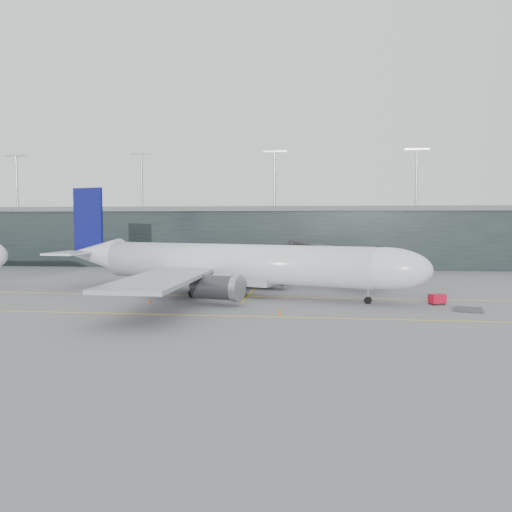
# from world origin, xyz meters

# --- Properties ---
(ground) EXTENTS (320.00, 320.00, 0.00)m
(ground) POSITION_xyz_m (0.00, 0.00, 0.00)
(ground) COLOR slate
(ground) RESTS_ON ground
(taxiline_a) EXTENTS (160.00, 0.25, 0.02)m
(taxiline_a) POSITION_xyz_m (0.00, -4.00, 0.01)
(taxiline_a) COLOR yellow
(taxiline_a) RESTS_ON ground
(taxiline_b) EXTENTS (160.00, 0.25, 0.02)m
(taxiline_b) POSITION_xyz_m (0.00, -20.00, 0.01)
(taxiline_b) COLOR yellow
(taxiline_b) RESTS_ON ground
(taxiline_lead_main) EXTENTS (0.25, 60.00, 0.02)m
(taxiline_lead_main) POSITION_xyz_m (5.00, 20.00, 0.01)
(taxiline_lead_main) COLOR yellow
(taxiline_lead_main) RESTS_ON ground
(terminal) EXTENTS (240.00, 36.00, 29.00)m
(terminal) POSITION_xyz_m (-0.00, 58.00, 7.62)
(terminal) COLOR black
(terminal) RESTS_ON ground
(main_aircraft) EXTENTS (61.01, 56.11, 17.44)m
(main_aircraft) POSITION_xyz_m (2.20, -2.93, 4.89)
(main_aircraft) COLOR silver
(main_aircraft) RESTS_ON ground
(jet_bridge) EXTENTS (17.27, 44.33, 6.95)m
(jet_bridge) POSITION_xyz_m (17.99, 24.43, 5.20)
(jet_bridge) COLOR #2C2B31
(jet_bridge) RESTS_ON ground
(gse_cart) EXTENTS (2.48, 2.08, 1.45)m
(gse_cart) POSITION_xyz_m (32.24, -8.24, 0.80)
(gse_cart) COLOR red
(gse_cart) RESTS_ON ground
(baggage_dolly) EXTENTS (4.02, 3.56, 0.34)m
(baggage_dolly) POSITION_xyz_m (35.00, -13.09, 0.20)
(baggage_dolly) COLOR #353539
(baggage_dolly) RESTS_ON ground
(uld_a) EXTENTS (2.77, 2.48, 2.09)m
(uld_a) POSITION_xyz_m (-5.39, 10.14, 1.10)
(uld_a) COLOR #343439
(uld_a) RESTS_ON ground
(uld_b) EXTENTS (2.06, 1.69, 1.81)m
(uld_b) POSITION_xyz_m (-1.63, 11.20, 0.95)
(uld_b) COLOR #343439
(uld_b) RESTS_ON ground
(uld_c) EXTENTS (2.52, 2.21, 1.97)m
(uld_c) POSITION_xyz_m (0.44, 9.30, 1.03)
(uld_c) COLOR #343439
(uld_c) RESTS_ON ground
(cone_nose) EXTENTS (0.49, 0.49, 0.78)m
(cone_nose) POSITION_xyz_m (32.91, -6.59, 0.39)
(cone_nose) COLOR #E75C0C
(cone_nose) RESTS_ON ground
(cone_wing_stbd) EXTENTS (0.44, 0.44, 0.71)m
(cone_wing_stbd) POSITION_xyz_m (11.05, -18.36, 0.35)
(cone_wing_stbd) COLOR #D06C0B
(cone_wing_stbd) RESTS_ON ground
(cone_wing_port) EXTENTS (0.47, 0.47, 0.75)m
(cone_wing_port) POSITION_xyz_m (9.83, 9.27, 0.38)
(cone_wing_port) COLOR #CF600B
(cone_wing_port) RESTS_ON ground
(cone_tail) EXTENTS (0.41, 0.41, 0.66)m
(cone_tail) POSITION_xyz_m (-8.01, -11.81, 0.33)
(cone_tail) COLOR #DD510C
(cone_tail) RESTS_ON ground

